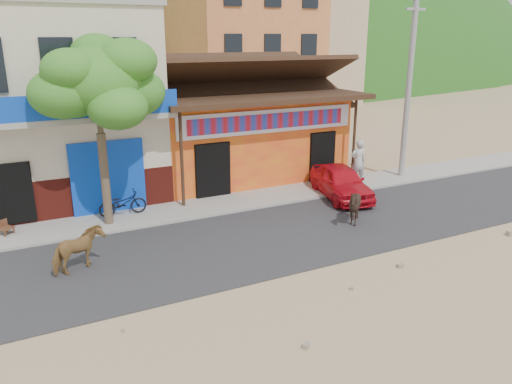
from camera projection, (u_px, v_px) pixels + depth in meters
ground at (324, 267)px, 13.58m from camera, size 120.00×120.00×0.00m
road at (279, 236)px, 15.71m from camera, size 60.00×5.00×0.04m
sidewalk at (233, 203)px, 18.67m from camera, size 60.00×2.00×0.12m
dance_club at (236, 135)px, 22.43m from camera, size 8.00×6.00×3.60m
cafe_building at (54, 107)px, 18.68m from camera, size 7.00×6.00×7.00m
apartment_front at (242, 37)px, 36.12m from camera, size 9.00×9.00×12.00m
apartment_rear at (303, 48)px, 45.41m from camera, size 8.00×8.00×10.00m
tree at (101, 133)px, 15.60m from camera, size 3.00×3.00×6.00m
utility_pole at (409, 84)px, 21.01m from camera, size 0.24×0.24×8.00m
cow_tan at (78, 250)px, 13.14m from camera, size 1.52×1.20×1.17m
cow_dark at (355, 206)px, 16.45m from camera, size 1.20×1.09×1.24m
red_car at (341, 182)px, 19.21m from camera, size 2.31×3.96×1.27m
scooter at (123, 203)px, 17.11m from camera, size 1.62×0.57×0.85m
pedestrian at (358, 162)px, 20.79m from camera, size 0.74×0.56×1.83m
cafe_chair_right at (5, 222)px, 15.41m from camera, size 0.55×0.55×0.84m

